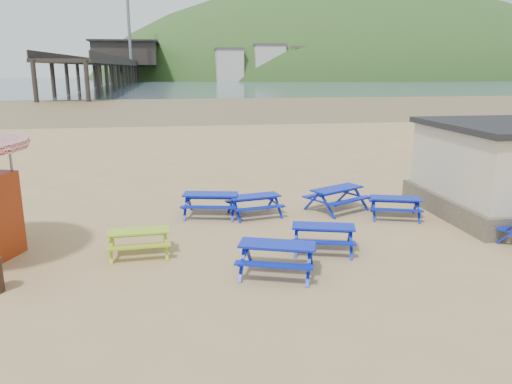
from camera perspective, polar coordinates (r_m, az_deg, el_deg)
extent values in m
plane|color=tan|center=(15.00, -1.40, -5.17)|extent=(400.00, 400.00, 0.00)
plane|color=olive|center=(69.24, -7.92, 9.78)|extent=(400.00, 400.00, 0.00)
plane|color=#475865|center=(184.11, -9.05, 12.28)|extent=(400.00, 400.00, 0.00)
cube|color=#000092|center=(17.04, -5.23, -0.25)|extent=(1.96, 1.09, 0.05)
cube|color=#000092|center=(17.70, -4.95, -0.66)|extent=(1.86, 0.63, 0.05)
cube|color=#000092|center=(16.52, -5.49, -1.74)|extent=(1.86, 0.63, 0.05)
cube|color=#000092|center=(16.94, -0.16, -0.47)|extent=(1.80, 0.98, 0.05)
cube|color=#000092|center=(17.53, -0.81, -0.88)|extent=(1.72, 0.56, 0.05)
cube|color=#000092|center=(16.50, 0.52, -1.83)|extent=(1.72, 0.56, 0.05)
cube|color=#000092|center=(17.83, 9.25, 0.38)|extent=(2.06, 1.56, 0.05)
cube|color=#000092|center=(18.34, 7.77, -0.16)|extent=(1.84, 1.13, 0.05)
cube|color=#000092|center=(17.48, 10.73, -0.98)|extent=(1.84, 1.13, 0.05)
cube|color=#000092|center=(12.21, 2.44, -6.02)|extent=(1.98, 1.29, 0.05)
cube|color=#000092|center=(12.88, 2.78, -6.30)|extent=(1.82, 0.85, 0.05)
cube|color=#000092|center=(11.74, 2.03, -8.35)|extent=(1.82, 0.85, 0.05)
cube|color=#000092|center=(13.86, 7.72, -3.91)|extent=(1.83, 1.12, 0.05)
cube|color=#000092|center=(14.48, 7.66, -4.22)|extent=(1.71, 0.70, 0.05)
cube|color=#000092|center=(13.40, 7.72, -5.74)|extent=(1.71, 0.70, 0.05)
cube|color=#8AAC17|center=(13.81, -13.30, -4.36)|extent=(1.67, 0.72, 0.05)
cube|color=#8AAC17|center=(14.41, -13.23, -4.65)|extent=(1.65, 0.32, 0.05)
cube|color=#8AAC17|center=(13.38, -13.26, -6.11)|extent=(1.65, 0.32, 0.05)
cube|color=black|center=(189.72, -14.75, 13.86)|extent=(9.00, 220.00, 0.60)
cube|color=black|center=(200.74, -14.55, 15.00)|extent=(22.00, 30.00, 8.00)
cube|color=black|center=(200.89, -14.62, 16.23)|extent=(24.00, 32.00, 0.60)
cylinder|color=slate|center=(179.15, -14.35, 18.40)|extent=(1.00, 1.00, 28.00)
ellipsoid|color=#2D4C1E|center=(261.21, 11.36, 10.44)|extent=(264.00, 144.00, 108.00)
cube|color=#000092|center=(17.40, 15.68, -0.68)|extent=(1.77, 1.12, 0.05)
cube|color=#000092|center=(18.00, 15.41, -1.04)|extent=(1.65, 0.72, 0.05)
cube|color=#000092|center=(16.94, 15.84, -2.00)|extent=(1.65, 0.72, 0.05)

